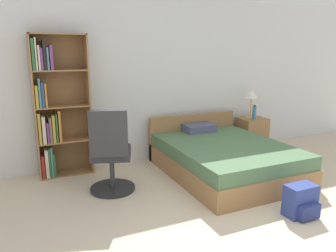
% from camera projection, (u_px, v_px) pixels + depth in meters
% --- Properties ---
extents(wall_back, '(9.00, 0.06, 2.60)m').
position_uv_depth(wall_back, '(152.00, 79.00, 5.24)').
color(wall_back, silver).
rests_on(wall_back, ground_plane).
extents(bookshelf, '(0.74, 0.30, 1.97)m').
position_uv_depth(bookshelf, '(55.00, 108.00, 4.51)').
color(bookshelf, olive).
rests_on(bookshelf, ground_plane).
extents(bed, '(1.56, 2.03, 0.71)m').
position_uv_depth(bed, '(223.00, 157.00, 4.76)').
color(bed, olive).
rests_on(bed, ground_plane).
extents(office_chair, '(0.62, 0.68, 1.09)m').
position_uv_depth(office_chair, '(111.00, 156.00, 4.02)').
color(office_chair, '#232326').
rests_on(office_chair, ground_plane).
extents(nightstand, '(0.47, 0.42, 0.58)m').
position_uv_depth(nightstand, '(251.00, 134.00, 5.88)').
color(nightstand, olive).
rests_on(nightstand, ground_plane).
extents(table_lamp, '(0.21, 0.21, 0.50)m').
position_uv_depth(table_lamp, '(251.00, 96.00, 5.73)').
color(table_lamp, tan).
rests_on(table_lamp, nightstand).
extents(water_bottle, '(0.06, 0.06, 0.25)m').
position_uv_depth(water_bottle, '(254.00, 113.00, 5.68)').
color(water_bottle, teal).
rests_on(water_bottle, nightstand).
extents(backpack_blue, '(0.34, 0.27, 0.35)m').
position_uv_depth(backpack_blue, '(301.00, 201.00, 3.52)').
color(backpack_blue, navy).
rests_on(backpack_blue, ground_plane).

